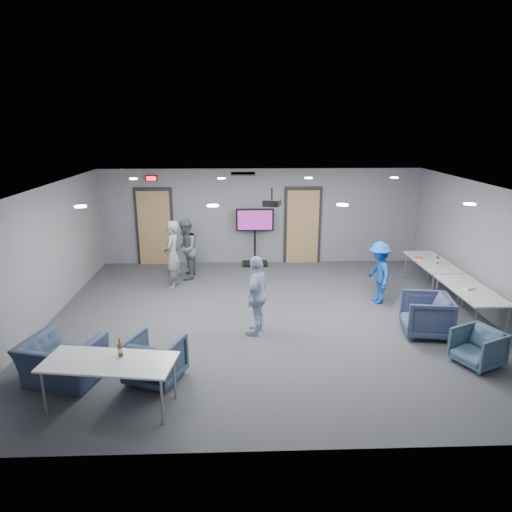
{
  "coord_description": "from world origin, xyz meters",
  "views": [
    {
      "loc": [
        -0.59,
        -8.72,
        3.89
      ],
      "look_at": [
        -0.26,
        0.52,
        1.2
      ],
      "focal_mm": 32.0,
      "sensor_mm": 36.0,
      "label": 1
    }
  ],
  "objects_px": {
    "person_c": "(257,295)",
    "person_d": "(379,273)",
    "table_right_a": "(432,263)",
    "bottle_front": "(120,350)",
    "person_a": "(172,255)",
    "table_right_b": "(471,291)",
    "chair_front_a": "(155,359)",
    "tv_stand": "(255,233)",
    "person_b": "(185,249)",
    "projector": "(272,203)",
    "chair_right_b": "(426,315)",
    "chair_front_b": "(63,361)",
    "table_front_left": "(109,364)",
    "bottle_right": "(437,260)",
    "chair_right_c": "(478,348)"
  },
  "relations": [
    {
      "from": "person_c",
      "to": "person_d",
      "type": "distance_m",
      "value": 3.14
    },
    {
      "from": "table_right_a",
      "to": "bottle_front",
      "type": "bearing_deg",
      "value": 124.93
    },
    {
      "from": "person_a",
      "to": "table_right_a",
      "type": "relative_size",
      "value": 0.9
    },
    {
      "from": "table_right_a",
      "to": "bottle_front",
      "type": "height_order",
      "value": "bottle_front"
    },
    {
      "from": "table_right_b",
      "to": "chair_front_a",
      "type": "bearing_deg",
      "value": 108.12
    },
    {
      "from": "tv_stand",
      "to": "bottle_front",
      "type": "bearing_deg",
      "value": -107.78
    },
    {
      "from": "person_b",
      "to": "person_c",
      "type": "relative_size",
      "value": 1.02
    },
    {
      "from": "projector",
      "to": "chair_right_b",
      "type": "bearing_deg",
      "value": -1.59
    },
    {
      "from": "table_right_a",
      "to": "chair_front_a",
      "type": "bearing_deg",
      "value": 122.93
    },
    {
      "from": "bottle_front",
      "to": "person_d",
      "type": "bearing_deg",
      "value": 37.46
    },
    {
      "from": "person_b",
      "to": "bottle_front",
      "type": "height_order",
      "value": "person_b"
    },
    {
      "from": "chair_front_b",
      "to": "projector",
      "type": "distance_m",
      "value": 4.65
    },
    {
      "from": "person_c",
      "to": "chair_front_b",
      "type": "bearing_deg",
      "value": -42.84
    },
    {
      "from": "person_a",
      "to": "chair_front_b",
      "type": "distance_m",
      "value": 4.44
    },
    {
      "from": "person_a",
      "to": "person_b",
      "type": "relative_size",
      "value": 1.06
    },
    {
      "from": "chair_front_b",
      "to": "table_front_left",
      "type": "bearing_deg",
      "value": 158.93
    },
    {
      "from": "person_b",
      "to": "chair_front_b",
      "type": "distance_m",
      "value": 5.13
    },
    {
      "from": "chair_front_a",
      "to": "chair_front_b",
      "type": "xyz_separation_m",
      "value": [
        -1.43,
        0.01,
        -0.01
      ]
    },
    {
      "from": "person_c",
      "to": "table_front_left",
      "type": "distance_m",
      "value": 3.17
    },
    {
      "from": "table_right_a",
      "to": "tv_stand",
      "type": "height_order",
      "value": "tv_stand"
    },
    {
      "from": "person_b",
      "to": "projector",
      "type": "relative_size",
      "value": 4.09
    },
    {
      "from": "table_right_b",
      "to": "table_front_left",
      "type": "xyz_separation_m",
      "value": [
        -6.43,
        -2.63,
        -0.0
      ]
    },
    {
      "from": "chair_front_b",
      "to": "bottle_front",
      "type": "height_order",
      "value": "bottle_front"
    },
    {
      "from": "table_right_a",
      "to": "bottle_right",
      "type": "height_order",
      "value": "bottle_right"
    },
    {
      "from": "chair_front_b",
      "to": "bottle_front",
      "type": "distance_m",
      "value": 1.29
    },
    {
      "from": "table_front_left",
      "to": "bottle_front",
      "type": "bearing_deg",
      "value": 53.39
    },
    {
      "from": "chair_right_b",
      "to": "projector",
      "type": "xyz_separation_m",
      "value": [
        -2.89,
        0.96,
        2.01
      ]
    },
    {
      "from": "person_d",
      "to": "chair_right_b",
      "type": "distance_m",
      "value": 1.74
    },
    {
      "from": "person_a",
      "to": "person_b",
      "type": "height_order",
      "value": "person_a"
    },
    {
      "from": "person_c",
      "to": "bottle_right",
      "type": "xyz_separation_m",
      "value": [
        4.3,
        1.99,
        0.05
      ]
    },
    {
      "from": "person_c",
      "to": "chair_front_a",
      "type": "height_order",
      "value": "person_c"
    },
    {
      "from": "person_b",
      "to": "table_right_b",
      "type": "distance_m",
      "value": 6.7
    },
    {
      "from": "chair_front_a",
      "to": "table_right_a",
      "type": "height_order",
      "value": "table_right_a"
    },
    {
      "from": "person_b",
      "to": "person_d",
      "type": "height_order",
      "value": "person_b"
    },
    {
      "from": "person_a",
      "to": "person_b",
      "type": "bearing_deg",
      "value": 165.56
    },
    {
      "from": "chair_front_b",
      "to": "chair_right_b",
      "type": "bearing_deg",
      "value": -151.28
    },
    {
      "from": "person_a",
      "to": "table_right_a",
      "type": "height_order",
      "value": "person_a"
    },
    {
      "from": "chair_front_b",
      "to": "table_right_b",
      "type": "bearing_deg",
      "value": -149.54
    },
    {
      "from": "chair_front_b",
      "to": "person_d",
      "type": "bearing_deg",
      "value": -136.31
    },
    {
      "from": "chair_right_b",
      "to": "bottle_front",
      "type": "height_order",
      "value": "bottle_front"
    },
    {
      "from": "person_b",
      "to": "chair_front_b",
      "type": "height_order",
      "value": "person_b"
    },
    {
      "from": "projector",
      "to": "person_d",
      "type": "bearing_deg",
      "value": 32.5
    },
    {
      "from": "table_right_a",
      "to": "table_right_b",
      "type": "xyz_separation_m",
      "value": [
        -0.0,
        -1.9,
        -0.0
      ]
    },
    {
      "from": "chair_right_c",
      "to": "chair_front_a",
      "type": "distance_m",
      "value": 5.29
    },
    {
      "from": "table_right_a",
      "to": "table_right_b",
      "type": "distance_m",
      "value": 1.9
    },
    {
      "from": "person_b",
      "to": "table_right_b",
      "type": "height_order",
      "value": "person_b"
    },
    {
      "from": "bottle_front",
      "to": "bottle_right",
      "type": "distance_m",
      "value": 7.58
    },
    {
      "from": "bottle_front",
      "to": "tv_stand",
      "type": "distance_m",
      "value": 6.94
    },
    {
      "from": "person_a",
      "to": "chair_right_c",
      "type": "distance_m",
      "value": 6.88
    },
    {
      "from": "person_d",
      "to": "chair_right_b",
      "type": "xyz_separation_m",
      "value": [
        0.45,
        -1.65,
        -0.31
      ]
    }
  ]
}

